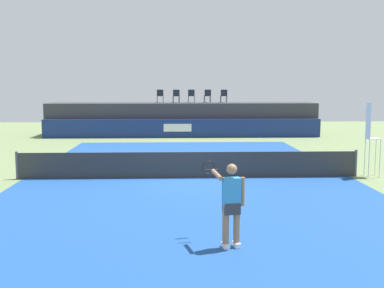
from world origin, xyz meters
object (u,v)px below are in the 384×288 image
spectator_chair_center (191,95)px  spectator_chair_right (208,95)px  umpire_chair (370,134)px  net_post_far (356,163)px  spectator_chair_left (176,95)px  net_post_near (17,165)px  spectator_chair_far_left (160,95)px  tennis_ball (99,153)px  tennis_player (231,202)px  spectator_chair_far_right (224,95)px

spectator_chair_center → spectator_chair_right: (1.11, 0.04, 0.00)m
umpire_chair → net_post_far: 1.20m
spectator_chair_left → net_post_near: size_ratio=0.89×
spectator_chair_left → umpire_chair: (7.11, -15.09, -1.11)m
spectator_chair_far_left → net_post_far: (7.69, -15.44, -2.19)m
spectator_chair_left → tennis_ball: 10.03m
spectator_chair_right → net_post_far: size_ratio=0.89×
tennis_ball → spectator_chair_center: bearing=62.0°
net_post_near → tennis_ball: (1.95, 6.21, -0.46)m
spectator_chair_right → net_post_near: 17.52m
tennis_player → spectator_chair_right: bearing=87.3°
spectator_chair_far_left → spectator_chair_right: 3.24m
tennis_player → net_post_far: bearing=53.8°
spectator_chair_right → tennis_ball: 11.34m
umpire_chair → spectator_chair_far_left: bearing=118.0°
spectator_chair_left → tennis_player: size_ratio=0.50×
spectator_chair_center → umpire_chair: 16.60m
umpire_chair → tennis_ball: umpire_chair is taller
spectator_chair_far_right → tennis_player: size_ratio=0.50×
umpire_chair → spectator_chair_right: bearing=107.8°
spectator_chair_left → tennis_ball: bearing=-113.5°
spectator_chair_far_right → net_post_far: (3.35, -15.31, -2.19)m
net_post_far → tennis_player: (-5.54, -7.56, 0.46)m
spectator_chair_right → tennis_player: spectator_chair_right is taller
spectator_chair_far_right → tennis_ball: (-7.10, -9.10, -2.66)m
spectator_chair_far_left → umpire_chair: (8.20, -15.44, -1.11)m
spectator_chair_right → net_post_far: spectator_chair_right is taller
spectator_chair_right → tennis_ball: spectator_chair_right is taller
spectator_chair_right → tennis_player: bearing=-92.7°
spectator_chair_far_left → net_post_far: bearing=-63.5°
spectator_chair_left → tennis_player: bearing=-87.3°
spectator_chair_left → spectator_chair_far_right: 3.26m
spectator_chair_left → spectator_chair_right: same height
spectator_chair_far_right → umpire_chair: size_ratio=0.32×
net_post_near → tennis_player: (6.86, -7.56, 0.46)m
spectator_chair_far_right → umpire_chair: (3.86, -15.31, -1.11)m
spectator_chair_left → net_post_near: 16.31m
spectator_chair_far_left → spectator_chair_right: bearing=0.3°
net_post_far → tennis_player: tennis_player is taller
net_post_near → tennis_ball: bearing=72.6°
spectator_chair_left → spectator_chair_right: size_ratio=1.00×
umpire_chair → tennis_ball: size_ratio=40.59×
umpire_chair → spectator_chair_left: bearing=115.2°
spectator_chair_center → umpire_chair: bearing=-68.5°
net_post_near → tennis_player: tennis_player is taller
spectator_chair_left → net_post_far: spectator_chair_left is taller
tennis_ball → umpire_chair: bearing=-29.5°
net_post_far → tennis_player: size_ratio=0.56×
umpire_chair → spectator_chair_center: bearing=111.5°
spectator_chair_far_left → spectator_chair_right: same height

